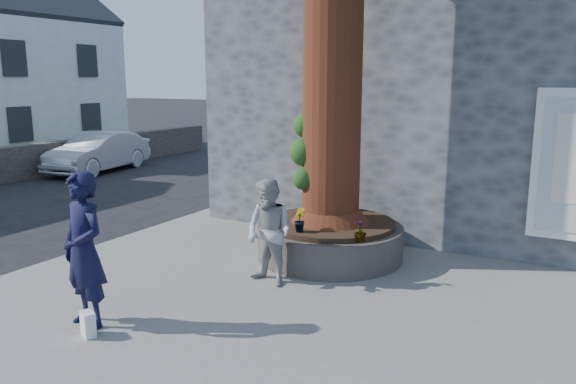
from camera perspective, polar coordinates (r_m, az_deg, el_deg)
The scene contains 13 objects.
ground at distance 7.88m, azimuth -7.46°, elevation -10.45°, with size 120.00×120.00×0.00m, color black.
pavement at distance 7.97m, azimuth 5.78°, elevation -9.71°, with size 9.00×8.00×0.12m, color slate.
yellow_line at distance 10.54m, azimuth -17.62°, elevation -5.22°, with size 0.10×30.00×0.01m, color yellow.
stone_shop at distance 13.17m, azimuth 21.35°, elevation 11.68°, with size 10.30×8.30×6.30m.
planter at distance 8.99m, azimuth 4.29°, elevation -4.84°, with size 2.30×2.30×0.60m.
man at distance 6.79m, azimuth -20.03°, elevation -5.57°, with size 0.66×0.43×1.80m, color black.
woman at distance 7.71m, azimuth -1.92°, elevation -4.12°, with size 0.72×0.56×1.48m, color #A39F9C.
shopping_bag at distance 6.75m, azimuth -19.65°, elevation -12.52°, with size 0.20×0.12×0.28m, color white.
car_silver at distance 18.95m, azimuth -18.70°, elevation 3.87°, with size 1.34×3.84×1.26m, color #B1B2B9.
plant_a at distance 9.97m, azimuth 1.98°, elevation -0.21°, with size 0.20×0.14×0.39m, color gray.
plant_b at distance 8.23m, azimuth 1.14°, elevation -2.85°, with size 0.19×0.19×0.35m, color gray.
plant_c at distance 7.79m, azimuth 7.36°, elevation -3.96°, with size 0.17×0.17×0.30m, color gray.
plant_d at distance 9.62m, azimuth 6.58°, elevation -0.90°, with size 0.30×0.26×0.33m, color gray.
Camera 1 is at (4.43, -5.83, 2.92)m, focal length 35.00 mm.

